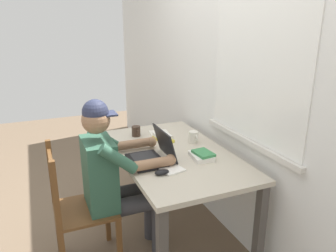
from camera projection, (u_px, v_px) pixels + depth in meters
The scene contains 13 objects.
ground_plane at pixel (173, 234), 2.76m from camera, with size 8.00×8.00×0.00m, color brown.
back_wall at pixel (231, 78), 2.53m from camera, with size 6.00×0.08×2.60m.
desk at pixel (173, 163), 2.55m from camera, with size 1.40×0.81×0.75m.
seated_person at pixel (114, 174), 2.33m from camera, with size 0.50×0.60×1.23m.
wooden_chair at pixel (77, 210), 2.29m from camera, with size 0.42×0.42×0.93m.
laptop at pixel (154, 154), 2.35m from camera, with size 0.33×0.29×0.23m.
computer_mouse at pixel (162, 172), 2.14m from camera, with size 0.06×0.10×0.03m, color black.
coffee_mug_white at pixel (193, 137), 2.70m from camera, with size 0.12×0.08×0.09m.
coffee_mug_dark at pixel (136, 131), 2.85m from camera, with size 0.11×0.08×0.09m.
book_stack_main at pixel (163, 137), 2.76m from camera, with size 0.21×0.13×0.05m.
book_stack_side at pixel (202, 155), 2.39m from camera, with size 0.21×0.16×0.05m.
paper_pile_near_laptop at pixel (167, 166), 2.25m from camera, with size 0.25×0.14×0.01m, color white.
paper_pile_back_corner at pixel (160, 134), 2.89m from camera, with size 0.23×0.16×0.01m, color silver.
Camera 1 is at (2.14, -0.95, 1.72)m, focal length 34.79 mm.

